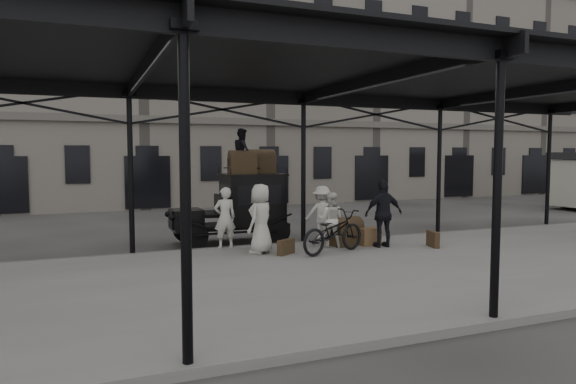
# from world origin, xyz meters

# --- Properties ---
(ground) EXTENTS (120.00, 120.00, 0.00)m
(ground) POSITION_xyz_m (0.00, 0.00, 0.00)
(ground) COLOR #383533
(ground) RESTS_ON ground
(platform) EXTENTS (28.00, 8.00, 0.15)m
(platform) POSITION_xyz_m (0.00, -2.00, 0.07)
(platform) COLOR slate
(platform) RESTS_ON ground
(canopy) EXTENTS (22.50, 9.00, 4.74)m
(canopy) POSITION_xyz_m (0.00, -1.72, 4.60)
(canopy) COLOR black
(canopy) RESTS_ON ground
(building_frontage) EXTENTS (64.00, 8.00, 14.00)m
(building_frontage) POSITION_xyz_m (0.00, 18.00, 7.00)
(building_frontage) COLOR slate
(building_frontage) RESTS_ON ground
(taxi) EXTENTS (3.65, 1.55, 2.18)m
(taxi) POSITION_xyz_m (-1.51, 3.34, 1.20)
(taxi) COLOR black
(taxi) RESTS_ON ground
(porter_left) EXTENTS (0.65, 0.45, 1.72)m
(porter_left) POSITION_xyz_m (-2.50, 1.80, 1.01)
(porter_left) COLOR beige
(porter_left) RESTS_ON platform
(porter_midleft) EXTENTS (0.96, 0.90, 1.57)m
(porter_midleft) POSITION_xyz_m (0.34, 0.85, 0.94)
(porter_midleft) COLOR silver
(porter_midleft) RESTS_ON platform
(porter_centre) EXTENTS (1.07, 1.04, 1.86)m
(porter_centre) POSITION_xyz_m (-1.80, 0.71, 1.08)
(porter_centre) COLOR beige
(porter_centre) RESTS_ON platform
(porter_official) EXTENTS (1.17, 0.58, 1.92)m
(porter_official) POSITION_xyz_m (1.74, 0.26, 1.11)
(porter_official) COLOR black
(porter_official) RESTS_ON platform
(porter_right) EXTENTS (1.23, 0.94, 1.69)m
(porter_right) POSITION_xyz_m (0.54, 1.80, 0.99)
(porter_right) COLOR beige
(porter_right) RESTS_ON platform
(bicycle) EXTENTS (2.31, 1.43, 1.15)m
(bicycle) POSITION_xyz_m (0.00, 0.00, 0.72)
(bicycle) COLOR black
(bicycle) RESTS_ON platform
(porter_roof) EXTENTS (0.62, 0.75, 1.42)m
(porter_roof) POSITION_xyz_m (-1.54, 3.24, 2.89)
(porter_roof) COLOR black
(porter_roof) RESTS_ON taxi
(steamer_trunk_roof_near) EXTENTS (0.86, 0.56, 0.61)m
(steamer_trunk_roof_near) POSITION_xyz_m (-1.59, 3.09, 2.49)
(steamer_trunk_roof_near) COLOR #3F321D
(steamer_trunk_roof_near) RESTS_ON taxi
(steamer_trunk_roof_far) EXTENTS (0.89, 0.56, 0.64)m
(steamer_trunk_roof_far) POSITION_xyz_m (-0.84, 3.54, 2.50)
(steamer_trunk_roof_far) COLOR #3F321D
(steamer_trunk_roof_far) RESTS_ON taxi
(steamer_trunk_platform) EXTENTS (1.06, 0.82, 0.69)m
(steamer_trunk_platform) POSITION_xyz_m (0.89, 0.93, 0.49)
(steamer_trunk_platform) COLOR #3F321D
(steamer_trunk_platform) RESTS_ON platform
(wicker_hamper) EXTENTS (0.63, 0.48, 0.50)m
(wicker_hamper) POSITION_xyz_m (1.53, 0.71, 0.40)
(wicker_hamper) COLOR brown
(wicker_hamper) RESTS_ON platform
(suitcase_upright) EXTENTS (0.28, 0.62, 0.45)m
(suitcase_upright) POSITION_xyz_m (3.06, -0.25, 0.38)
(suitcase_upright) COLOR #3F321D
(suitcase_upright) RESTS_ON platform
(suitcase_flat) EXTENTS (0.59, 0.44, 0.40)m
(suitcase_flat) POSITION_xyz_m (-1.25, 0.28, 0.35)
(suitcase_flat) COLOR #3F321D
(suitcase_flat) RESTS_ON platform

